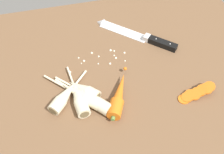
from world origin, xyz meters
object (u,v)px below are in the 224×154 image
chefs_knife (133,34)px  parsnip_outer (80,94)px  whole_carrot (119,96)px  parsnip_mid_right (91,99)px  parsnip_back (83,90)px  parsnip_mid_left (78,97)px  parsnip_front (64,96)px  carrot_slice_stack (197,93)px

chefs_knife → parsnip_outer: (-25.14, -24.85, 1.33)cm
chefs_knife → whole_carrot: (-13.83, -28.52, 1.45)cm
parsnip_mid_right → parsnip_back: (-1.56, 4.25, 0.00)cm
parsnip_mid_right → whole_carrot: bearing=-6.7°
whole_carrot → parsnip_mid_left: 12.42cm
chefs_knife → parsnip_outer: bearing=-135.3°
parsnip_mid_left → parsnip_front: bearing=161.8°
chefs_knife → parsnip_mid_right: bearing=-129.1°
chefs_knife → carrot_slice_stack: bearing=-72.1°
whole_carrot → parsnip_front: bearing=165.7°
parsnip_front → carrot_slice_stack: (40.66, -8.48, -0.65)cm
parsnip_outer → parsnip_mid_left: bearing=-132.2°
parsnip_mid_left → chefs_knife: bearing=44.8°
parsnip_front → parsnip_mid_left: 4.32cm
whole_carrot → parsnip_mid_right: 8.58cm
chefs_knife → whole_carrot: 31.73cm
parsnip_back → carrot_slice_stack: size_ratio=1.12×
chefs_knife → whole_carrot: size_ratio=1.44×
parsnip_front → carrot_slice_stack: bearing=-11.8°
chefs_knife → parsnip_back: bearing=-135.8°
whole_carrot → carrot_slice_stack: size_ratio=1.50×
whole_carrot → parsnip_mid_right: (-8.52, 0.99, -0.12)cm
parsnip_mid_right → parsnip_outer: (-2.79, 2.67, -0.00)cm
parsnip_mid_left → parsnip_back: 3.18cm
whole_carrot → parsnip_back: bearing=152.5°
whole_carrot → parsnip_front: 16.72cm
parsnip_front → chefs_knife: bearing=39.1°
parsnip_front → parsnip_back: (6.12, 1.11, 0.00)cm
parsnip_front → whole_carrot: bearing=-14.3°
parsnip_mid_left → parsnip_outer: bearing=47.8°
parsnip_mid_right → parsnip_outer: bearing=136.3°
whole_carrot → parsnip_mid_left: size_ratio=0.90×
parsnip_mid_right → parsnip_back: 4.53cm
whole_carrot → parsnip_back: whole_carrot is taller
whole_carrot → chefs_knife: bearing=64.1°
parsnip_front → parsnip_back: bearing=10.3°
parsnip_mid_left → parsnip_back: bearing=50.5°
parsnip_mid_left → parsnip_mid_right: same height
chefs_knife → parsnip_outer: parsnip_outer is taller
chefs_knife → parsnip_outer: 35.38cm
chefs_knife → parsnip_front: parsnip_front is taller
parsnip_front → parsnip_mid_left: same height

